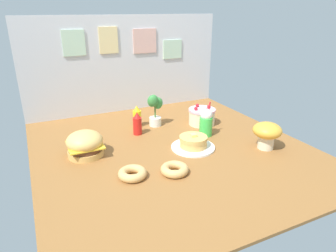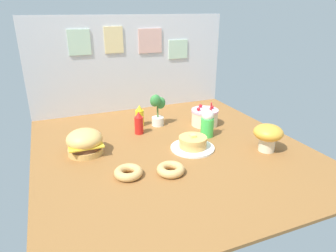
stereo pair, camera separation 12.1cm
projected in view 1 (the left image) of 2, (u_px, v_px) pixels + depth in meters
name	position (u px, v px, depth m)	size (l,w,h in m)	color
ground_plane	(172.00, 149.00, 2.33)	(2.02, 2.14, 0.02)	brown
back_wall	(126.00, 64.00, 3.04)	(2.02, 0.04, 0.96)	silver
burger	(85.00, 144.00, 2.18)	(0.26, 0.26, 0.19)	#DBA859
pancake_stack	(193.00, 143.00, 2.31)	(0.34, 0.34, 0.12)	white
layer_cake	(202.00, 116.00, 2.78)	(0.25, 0.25, 0.18)	beige
ketchup_bottle	(137.00, 124.00, 2.55)	(0.08, 0.08, 0.20)	red
mustard_bottle	(137.00, 117.00, 2.72)	(0.08, 0.08, 0.20)	yellow
cream_soda_cup	(206.00, 122.00, 2.52)	(0.11, 0.11, 0.30)	green
donut_pink_glaze	(132.00, 173.00, 1.92)	(0.19, 0.19, 0.06)	tan
donut_chocolate	(175.00, 169.00, 1.96)	(0.19, 0.19, 0.06)	tan
potted_plant	(155.00, 109.00, 2.72)	(0.15, 0.12, 0.30)	white
mushroom_stool	(267.00, 133.00, 2.28)	(0.22, 0.22, 0.21)	beige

